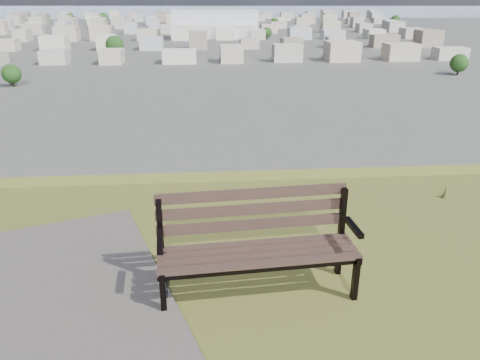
{
  "coord_description": "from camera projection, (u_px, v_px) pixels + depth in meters",
  "views": [
    {
      "loc": [
        -0.72,
        -2.18,
        27.51
      ],
      "look_at": [
        -0.29,
        3.3,
        25.3
      ],
      "focal_mm": 35.0,
      "sensor_mm": 36.0,
      "label": 1
    }
  ],
  "objects": [
    {
      "name": "park_bench",
      "position": [
        256.0,
        239.0,
        4.08
      ],
      "size": [
        1.76,
        0.68,
        0.9
      ],
      "rotation": [
        0.0,
        0.0,
        0.08
      ],
      "color": "#422F26",
      "rests_on": "hilltop_mesa"
    },
    {
      "name": "arena",
      "position": [
        216.0,
        29.0,
        300.85
      ],
      "size": [
        56.7,
        28.84,
        23.01
      ],
      "rotation": [
        0.0,
        0.0,
        -0.11
      ],
      "color": "silver",
      "rests_on": "ground"
    },
    {
      "name": "city_blocks",
      "position": [
        202.0,
        24.0,
        375.79
      ],
      "size": [
        395.0,
        361.0,
        7.0
      ],
      "color": "beige",
      "rests_on": "ground"
    },
    {
      "name": "city_trees",
      "position": [
        162.0,
        30.0,
        303.6
      ],
      "size": [
        406.52,
        387.2,
        9.98
      ],
      "color": "#302618",
      "rests_on": "ground"
    },
    {
      "name": "bay_water",
      "position": [
        201.0,
        9.0,
        844.61
      ],
      "size": [
        2400.0,
        700.0,
        0.12
      ],
      "primitive_type": "cube",
      "color": "#8195A4",
      "rests_on": "ground"
    }
  ]
}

